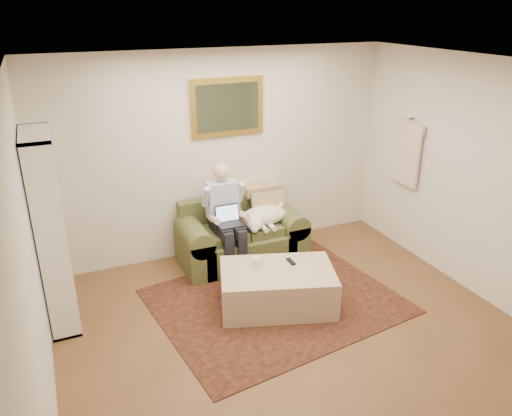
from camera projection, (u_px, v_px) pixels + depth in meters
room_shell at (301, 217)px, 4.49m from camera, size 4.51×5.00×2.61m
rug at (276, 301)px, 5.56m from camera, size 2.79×2.36×0.01m
sofa at (241, 240)px, 6.37m from camera, size 1.57×0.80×0.94m
seated_man at (227, 220)px, 6.01m from camera, size 0.52×0.74×1.32m
laptop at (229, 219)px, 5.95m from camera, size 0.30×0.24×0.22m
sleeping_dog at (264, 216)px, 6.28m from camera, size 0.65×0.41×0.24m
ottoman at (277, 288)px, 5.40m from camera, size 1.39×1.10×0.44m
coffee_mug at (256, 262)px, 5.39m from camera, size 0.08×0.08×0.10m
tv_remote at (291, 262)px, 5.48m from camera, size 0.05×0.15×0.02m
bookshelf at (50, 232)px, 4.89m from camera, size 0.28×0.80×2.00m
wall_mirror at (227, 107)px, 6.09m from camera, size 0.94×0.04×0.72m
hanging_shirt at (407, 150)px, 6.33m from camera, size 0.06×0.52×0.90m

